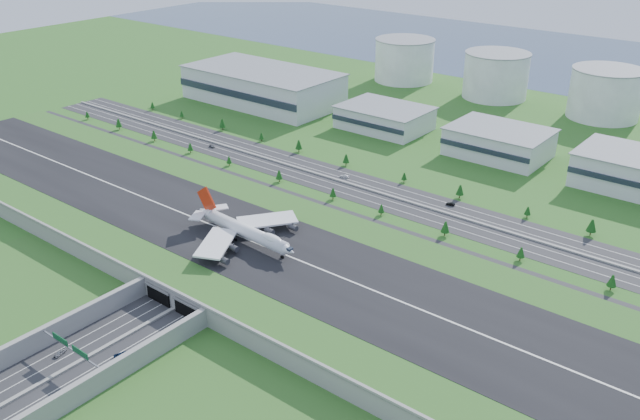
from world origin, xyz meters
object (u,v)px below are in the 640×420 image
Objects in this scene: boeing_747 at (244,230)px; car_2 at (122,355)px; car_0 at (60,353)px; car_7 at (344,176)px; car_4 at (212,146)px; fuel_tank_a at (404,60)px; car_5 at (450,204)px.

boeing_747 reaches higher than car_2.
car_0 is 0.89× the size of car_7.
car_4 is at bearing -33.42° from car_2.
boeing_747 is 13.01× the size of car_4.
boeing_747 is 105.68m from car_7.
car_4 is at bearing -91.42° from fuel_tank_a.
car_5 is at bearing -72.02° from car_4.
fuel_tank_a is at bearing -169.84° from car_7.
fuel_tank_a reaches higher than boeing_747.
fuel_tank_a is 9.12× the size of car_7.
car_0 is 196.63m from car_7.
boeing_747 reaches higher than car_4.
car_4 is at bearing 146.22° from boeing_747.
car_7 is at bearing -60.24° from car_2.
car_7 is (-37.39, 182.65, 0.01)m from car_2.
boeing_747 is at bearing -115.23° from car_4.
fuel_tank_a is at bearing 113.42° from boeing_747.
fuel_tank_a is at bearing -153.30° from car_5.
boeing_747 is at bearing -2.07° from car_7.
car_2 is 186.44m from car_7.
boeing_747 is 12.89× the size of car_0.
boeing_747 is 11.07× the size of car_2.
car_0 is at bearing -74.69° from fuel_tank_a.
car_2 is (16.51, -79.83, -12.63)m from boeing_747.
fuel_tank_a is at bearing -53.56° from car_2.
car_2 is at bearing -71.75° from fuel_tank_a.
fuel_tank_a reaches higher than car_4.
car_4 is at bearing -95.14° from car_5.
car_7 is at bearing -97.52° from car_5.
car_5 is 66.73m from car_7.
boeing_747 is 82.49m from car_2.
car_2 is 1.04× the size of car_7.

